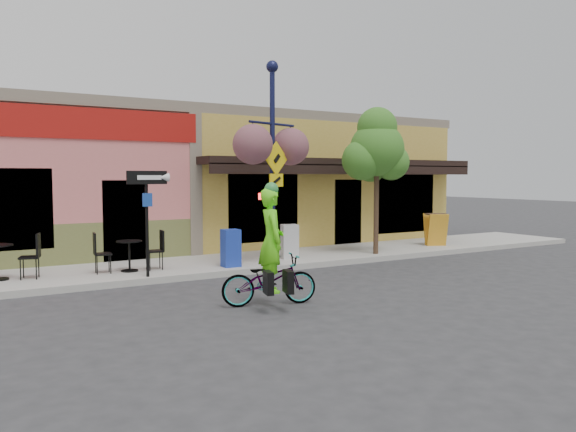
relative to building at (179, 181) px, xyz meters
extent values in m
plane|color=#2D2D30|center=(0.00, -7.50, -2.25)|extent=(90.00, 90.00, 0.00)
cube|color=#9E9B93|center=(0.00, -5.50, -2.17)|extent=(24.00, 3.00, 0.15)
cube|color=#A8A59E|center=(0.00, -6.95, -2.17)|extent=(24.00, 0.12, 0.15)
imported|color=maroon|center=(-1.94, -10.10, -1.78)|extent=(1.89, 1.06, 0.94)
imported|color=#62F119|center=(-1.89, -10.10, -1.28)|extent=(0.63, 0.80, 1.93)
camera|label=1|loc=(-6.95, -19.13, 0.14)|focal=35.00mm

